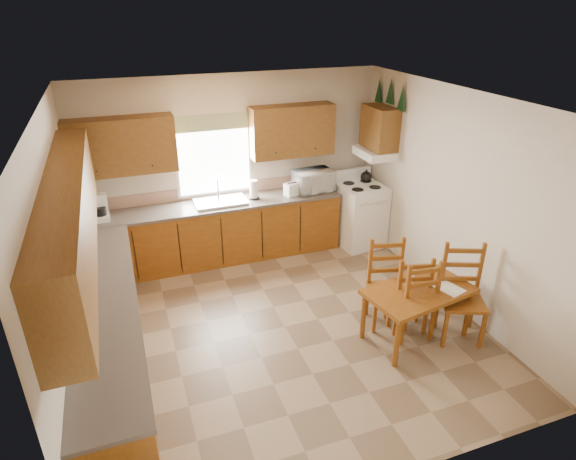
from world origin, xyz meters
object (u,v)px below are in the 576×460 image
object	(u,v)px
microwave	(313,181)
chair_near_right	(413,296)
chair_far_left	(388,286)
chair_near_left	(408,290)
stove	(360,215)
chair_far_right	(463,296)
dining_table	(416,313)

from	to	relation	value
microwave	chair_near_right	bearing A→B (deg)	-90.96
chair_far_left	microwave	bearing A→B (deg)	105.20
chair_near_left	stove	bearing A→B (deg)	-88.81
microwave	chair_far_right	distance (m)	2.95
chair_near_left	chair_far_left	world-z (taller)	chair_far_left
stove	dining_table	xyz separation A→B (m)	(-0.51, -2.39, -0.17)
chair_near_right	microwave	bearing A→B (deg)	-79.82
dining_table	chair_near_right	bearing A→B (deg)	97.35
chair_near_right	chair_far_right	bearing A→B (deg)	158.70
microwave	chair_far_right	bearing A→B (deg)	-81.57
stove	chair_near_left	distance (m)	2.23
chair_far_left	chair_far_right	bearing A→B (deg)	-24.76
dining_table	chair_far_right	distance (m)	0.56
microwave	chair_far_right	xyz separation A→B (m)	(0.68, -2.82, -0.52)
microwave	chair_near_left	distance (m)	2.50
stove	chair_near_left	world-z (taller)	chair_near_left
chair_near_left	chair_far_right	world-z (taller)	chair_far_right
chair_far_left	chair_far_right	world-z (taller)	chair_far_right
microwave	dining_table	size ratio (longest dim) A/B	0.45
dining_table	chair_far_left	distance (m)	0.44
stove	chair_far_right	xyz separation A→B (m)	(-0.03, -2.57, 0.08)
dining_table	chair_far_left	xyz separation A→B (m)	(-0.18, 0.35, 0.21)
chair_near_left	chair_near_right	xyz separation A→B (m)	(-0.03, -0.15, 0.02)
chair_far_left	chair_far_right	xyz separation A→B (m)	(0.65, -0.53, 0.04)
stove	chair_near_right	world-z (taller)	chair_near_right
microwave	chair_far_left	xyz separation A→B (m)	(0.03, -2.29, -0.55)
stove	microwave	xyz separation A→B (m)	(-0.71, 0.25, 0.59)
stove	chair_far_left	size ratio (longest dim) A/B	0.93
chair_near_right	chair_far_left	world-z (taller)	chair_far_left
microwave	dining_table	bearing A→B (deg)	-90.60
stove	chair_far_right	bearing A→B (deg)	-95.64
dining_table	chair_far_right	world-z (taller)	chair_far_right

